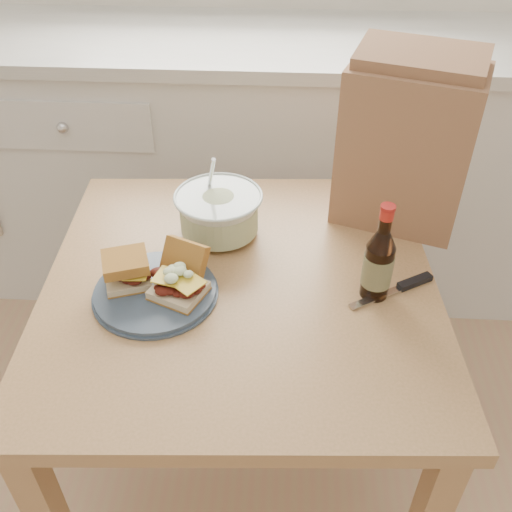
# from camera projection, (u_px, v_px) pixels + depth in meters

# --- Properties ---
(cabinet_run) EXTENTS (2.50, 0.64, 0.94)m
(cabinet_run) POSITION_uv_depth(u_px,v_px,m) (236.00, 162.00, 2.13)
(cabinet_run) COLOR silver
(cabinet_run) RESTS_ON ground
(dining_table) EXTENTS (0.90, 0.90, 0.71)m
(dining_table) POSITION_uv_depth(u_px,v_px,m) (241.00, 314.00, 1.31)
(dining_table) COLOR tan
(dining_table) RESTS_ON ground
(plate) EXTENTS (0.26, 0.26, 0.02)m
(plate) POSITION_uv_depth(u_px,v_px,m) (155.00, 292.00, 1.20)
(plate) COLOR #3C4C61
(plate) RESTS_ON dining_table
(sandwich_left) EXTENTS (0.12, 0.11, 0.07)m
(sandwich_left) POSITION_uv_depth(u_px,v_px,m) (127.00, 270.00, 1.19)
(sandwich_left) COLOR beige
(sandwich_left) RESTS_ON plate
(sandwich_right) EXTENTS (0.13, 0.17, 0.09)m
(sandwich_right) POSITION_uv_depth(u_px,v_px,m) (180.00, 277.00, 1.18)
(sandwich_right) COLOR beige
(sandwich_right) RESTS_ON plate
(coleslaw_bowl) EXTENTS (0.21, 0.21, 0.21)m
(coleslaw_bowl) POSITION_uv_depth(u_px,v_px,m) (219.00, 214.00, 1.35)
(coleslaw_bowl) COLOR silver
(coleslaw_bowl) RESTS_ON dining_table
(beer_bottle) EXTENTS (0.06, 0.06, 0.22)m
(beer_bottle) POSITION_uv_depth(u_px,v_px,m) (379.00, 263.00, 1.16)
(beer_bottle) COLOR black
(beer_bottle) RESTS_ON dining_table
(knife) EXTENTS (0.19, 0.12, 0.01)m
(knife) POSITION_uv_depth(u_px,v_px,m) (405.00, 286.00, 1.22)
(knife) COLOR silver
(knife) RESTS_ON dining_table
(paper_bag) EXTENTS (0.34, 0.27, 0.38)m
(paper_bag) POSITION_uv_depth(u_px,v_px,m) (406.00, 147.00, 1.32)
(paper_bag) COLOR #8F6545
(paper_bag) RESTS_ON dining_table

